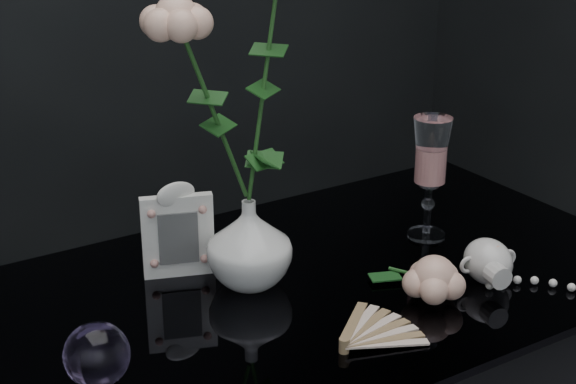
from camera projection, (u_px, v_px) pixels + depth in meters
vase at (249, 243)px, 1.24m from camera, size 0.13×0.13×0.13m
wine_glass at (430, 178)px, 1.38m from camera, size 0.08×0.08×0.20m
picture_frame at (177, 229)px, 1.26m from camera, size 0.13×0.11×0.14m
paperweight at (97, 355)px, 1.01m from camera, size 0.10×0.10×0.08m
paper_fan at (344, 344)px, 1.09m from camera, size 0.23×0.18×0.02m
loose_rose at (434, 278)px, 1.21m from camera, size 0.18×0.22×0.06m
pearl_jar at (488, 259)px, 1.26m from camera, size 0.27×0.28×0.07m
roses at (244, 62)px, 1.14m from camera, size 0.25×0.12×0.44m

